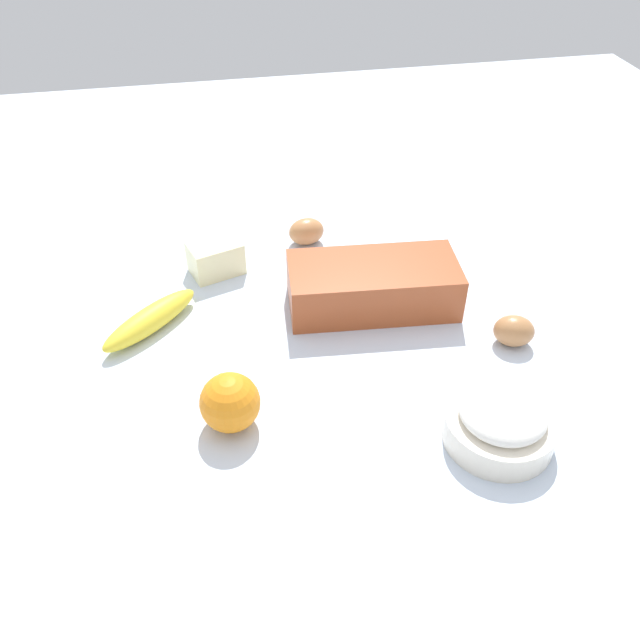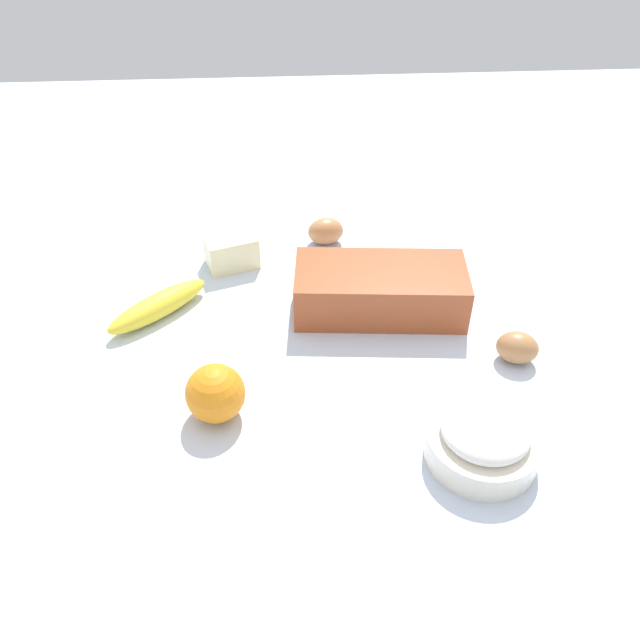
{
  "view_description": "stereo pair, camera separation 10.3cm",
  "coord_description": "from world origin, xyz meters",
  "px_view_note": "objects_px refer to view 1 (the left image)",
  "views": [
    {
      "loc": [
        -0.15,
        -0.78,
        0.7
      ],
      "look_at": [
        0.0,
        0.0,
        0.04
      ],
      "focal_mm": 37.18,
      "sensor_mm": 36.0,
      "label": 1
    },
    {
      "loc": [
        -0.05,
        -0.8,
        0.7
      ],
      "look_at": [
        0.0,
        0.0,
        0.04
      ],
      "focal_mm": 37.18,
      "sensor_mm": 36.0,
      "label": 2
    }
  ],
  "objects_px": {
    "orange_fruit": "(230,403)",
    "flour_bowl": "(501,422)",
    "banana": "(150,319)",
    "egg_beside_bowl": "(306,231)",
    "butter_block": "(216,258)",
    "loaf_pan": "(373,285)",
    "egg_near_butter": "(514,331)"
  },
  "relations": [
    {
      "from": "orange_fruit",
      "to": "flour_bowl",
      "type": "bearing_deg",
      "value": -15.36
    },
    {
      "from": "banana",
      "to": "orange_fruit",
      "type": "height_order",
      "value": "orange_fruit"
    },
    {
      "from": "loaf_pan",
      "to": "egg_near_butter",
      "type": "distance_m",
      "value": 0.24
    },
    {
      "from": "loaf_pan",
      "to": "banana",
      "type": "bearing_deg",
      "value": -176.07
    },
    {
      "from": "banana",
      "to": "egg_beside_bowl",
      "type": "bearing_deg",
      "value": 35.15
    },
    {
      "from": "orange_fruit",
      "to": "egg_beside_bowl",
      "type": "height_order",
      "value": "orange_fruit"
    },
    {
      "from": "loaf_pan",
      "to": "orange_fruit",
      "type": "height_order",
      "value": "orange_fruit"
    },
    {
      "from": "loaf_pan",
      "to": "orange_fruit",
      "type": "bearing_deg",
      "value": -134.36
    },
    {
      "from": "flour_bowl",
      "to": "egg_beside_bowl",
      "type": "bearing_deg",
      "value": 107.63
    },
    {
      "from": "loaf_pan",
      "to": "flour_bowl",
      "type": "relative_size",
      "value": 1.95
    },
    {
      "from": "flour_bowl",
      "to": "butter_block",
      "type": "height_order",
      "value": "flour_bowl"
    },
    {
      "from": "butter_block",
      "to": "banana",
      "type": "bearing_deg",
      "value": -129.21
    },
    {
      "from": "egg_near_butter",
      "to": "banana",
      "type": "bearing_deg",
      "value": 165.66
    },
    {
      "from": "loaf_pan",
      "to": "egg_beside_bowl",
      "type": "distance_m",
      "value": 0.22
    },
    {
      "from": "banana",
      "to": "butter_block",
      "type": "height_order",
      "value": "butter_block"
    },
    {
      "from": "loaf_pan",
      "to": "flour_bowl",
      "type": "xyz_separation_m",
      "value": [
        0.09,
        -0.32,
        -0.01
      ]
    },
    {
      "from": "orange_fruit",
      "to": "butter_block",
      "type": "bearing_deg",
      "value": 89.14
    },
    {
      "from": "flour_bowl",
      "to": "orange_fruit",
      "type": "relative_size",
      "value": 1.79
    },
    {
      "from": "banana",
      "to": "flour_bowl",
      "type": "bearing_deg",
      "value": -35.17
    },
    {
      "from": "flour_bowl",
      "to": "banana",
      "type": "relative_size",
      "value": 0.78
    },
    {
      "from": "orange_fruit",
      "to": "butter_block",
      "type": "xyz_separation_m",
      "value": [
        0.01,
        0.37,
        -0.01
      ]
    },
    {
      "from": "banana",
      "to": "egg_beside_bowl",
      "type": "distance_m",
      "value": 0.36
    },
    {
      "from": "egg_near_butter",
      "to": "butter_block",
      "type": "bearing_deg",
      "value": 147.31
    },
    {
      "from": "loaf_pan",
      "to": "banana",
      "type": "relative_size",
      "value": 1.53
    },
    {
      "from": "butter_block",
      "to": "egg_near_butter",
      "type": "xyz_separation_m",
      "value": [
        0.44,
        -0.29,
        -0.0
      ]
    },
    {
      "from": "flour_bowl",
      "to": "butter_block",
      "type": "xyz_separation_m",
      "value": [
        -0.34,
        0.47,
        -0.0
      ]
    },
    {
      "from": "banana",
      "to": "egg_near_butter",
      "type": "relative_size",
      "value": 2.98
    },
    {
      "from": "loaf_pan",
      "to": "banana",
      "type": "height_order",
      "value": "loaf_pan"
    },
    {
      "from": "loaf_pan",
      "to": "egg_near_butter",
      "type": "relative_size",
      "value": 4.55
    },
    {
      "from": "banana",
      "to": "egg_near_butter",
      "type": "bearing_deg",
      "value": -14.34
    },
    {
      "from": "loaf_pan",
      "to": "butter_block",
      "type": "xyz_separation_m",
      "value": [
        -0.25,
        0.15,
        -0.01
      ]
    },
    {
      "from": "banana",
      "to": "butter_block",
      "type": "distance_m",
      "value": 0.18
    }
  ]
}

